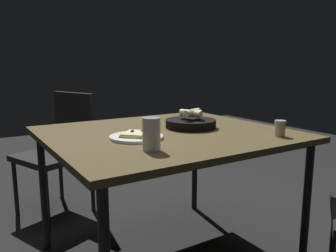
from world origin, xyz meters
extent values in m
cube|color=brown|center=(0.00, 0.00, 0.71)|extent=(1.06, 1.19, 0.03)
cylinder|color=black|center=(-0.47, -0.54, 0.35)|extent=(0.04, 0.04, 0.70)
cylinder|color=black|center=(0.47, -0.54, 0.35)|extent=(0.04, 0.04, 0.70)
cylinder|color=black|center=(0.47, 0.54, 0.35)|extent=(0.04, 0.04, 0.70)
cylinder|color=white|center=(-0.07, 0.21, 0.73)|extent=(0.25, 0.25, 0.01)
cube|color=tan|center=(-0.07, 0.21, 0.75)|extent=(0.18, 0.18, 0.01)
cube|color=beige|center=(-0.07, 0.21, 0.75)|extent=(0.17, 0.17, 0.01)
sphere|color=brown|center=(-0.07, 0.18, 0.76)|extent=(0.02, 0.02, 0.02)
sphere|color=brown|center=(-0.04, 0.22, 0.76)|extent=(0.02, 0.02, 0.02)
sphere|color=brown|center=(-0.06, 0.22, 0.76)|extent=(0.02, 0.02, 0.02)
cylinder|color=black|center=(0.01, -0.16, 0.75)|extent=(0.27, 0.27, 0.05)
cylinder|color=beige|center=(0.01, -0.16, 0.81)|extent=(0.14, 0.07, 0.04)
cylinder|color=beige|center=(0.00, -0.16, 0.81)|extent=(0.09, 0.14, 0.04)
cylinder|color=beige|center=(0.01, -0.16, 0.81)|extent=(0.11, 0.11, 0.04)
cylinder|color=red|center=(0.08, -0.18, 0.75)|extent=(0.06, 0.06, 0.03)
cylinder|color=silver|center=(-0.31, 0.26, 0.79)|extent=(0.07, 0.07, 0.13)
cylinder|color=#C17316|center=(-0.31, 0.26, 0.75)|extent=(0.06, 0.06, 0.04)
cylinder|color=#BFB299|center=(-0.39, -0.40, 0.76)|extent=(0.05, 0.05, 0.06)
cylinder|color=maroon|center=(-0.39, -0.40, 0.75)|extent=(0.04, 0.04, 0.03)
cylinder|color=#B7B7BC|center=(-0.39, -0.40, 0.80)|extent=(0.05, 0.05, 0.01)
cube|color=black|center=(0.95, 0.37, 0.43)|extent=(0.57, 0.57, 0.04)
cube|color=black|center=(1.02, 0.18, 0.66)|extent=(0.40, 0.18, 0.42)
cylinder|color=black|center=(1.05, 0.61, 0.20)|extent=(0.03, 0.03, 0.41)
cylinder|color=black|center=(0.70, 0.48, 0.20)|extent=(0.03, 0.03, 0.41)
cylinder|color=black|center=(1.19, 0.26, 0.20)|extent=(0.03, 0.03, 0.41)
cylinder|color=black|center=(0.84, 0.12, 0.20)|extent=(0.03, 0.03, 0.41)
cylinder|color=black|center=(-0.58, -0.62, 0.20)|extent=(0.03, 0.03, 0.41)
camera|label=1|loc=(-1.46, 0.90, 1.07)|focal=36.16mm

